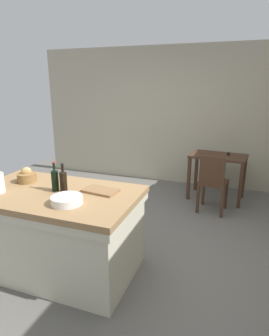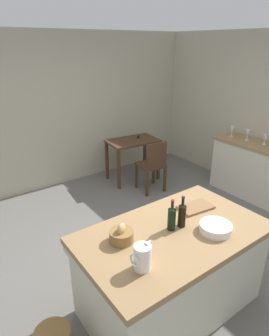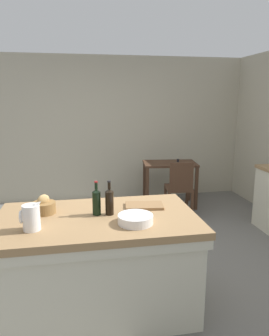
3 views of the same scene
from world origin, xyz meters
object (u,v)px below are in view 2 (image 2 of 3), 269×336
object	(u,v)px
writing_desk	(133,147)
wine_bottle_amber	(172,218)
side_cabinet	(250,169)
wooden_chair	(153,164)
wash_bowl	(215,228)
wine_glass_middle	(248,133)
wine_bottle_dark	(182,214)
island_table	(172,267)
bread_basket	(121,235)
pitcher	(142,257)
cutting_board	(196,207)
wine_glass_right	(232,129)
wine_glass_left	(265,138)

from	to	relation	value
writing_desk	wine_bottle_amber	bearing A→B (deg)	-118.93
side_cabinet	wooden_chair	world-z (taller)	wooden_chair
wooden_chair	wash_bowl	world-z (taller)	wash_bowl
wine_glass_middle	wine_bottle_dark	bearing A→B (deg)	-156.79
side_cabinet	island_table	bearing A→B (deg)	-159.95
island_table	wine_bottle_dark	distance (m)	0.54
bread_basket	writing_desk	bearing A→B (deg)	52.63
pitcher	island_table	bearing A→B (deg)	21.57
cutting_board	wine_bottle_dark	xyz separation A→B (m)	(-0.33, -0.14, 0.11)
wash_bowl	wine_glass_right	size ratio (longest dim) A/B	1.57
cutting_board	wine_glass_left	distance (m)	2.37
island_table	writing_desk	bearing A→B (deg)	61.44
wine_glass_middle	wine_glass_right	xyz separation A→B (m)	(-0.03, 0.28, -0.00)
wooden_chair	wash_bowl	size ratio (longest dim) A/B	3.23
bread_basket	wine_bottle_dark	xyz separation A→B (m)	(0.56, -0.13, 0.06)
pitcher	bread_basket	world-z (taller)	pitcher
island_table	wine_bottle_amber	bearing A→B (deg)	90.02
wine_glass_left	wine_glass_right	xyz separation A→B (m)	(-0.06, 0.58, 0.01)
wooden_chair	pitcher	distance (m)	2.94
wash_bowl	wine_bottle_dark	world-z (taller)	wine_bottle_dark
island_table	wine_bottle_dark	world-z (taller)	wine_bottle_dark
pitcher	cutting_board	size ratio (longest dim) A/B	0.70
bread_basket	cutting_board	world-z (taller)	bread_basket
wooden_chair	wine_bottle_amber	bearing A→B (deg)	-125.53
wine_glass_right	wine_bottle_dark	bearing A→B (deg)	-151.35
writing_desk	wine_glass_right	distance (m)	1.76
wooden_chair	side_cabinet	bearing A→B (deg)	-39.14
pitcher	wine_glass_left	distance (m)	3.38
bread_basket	wine_bottle_amber	distance (m)	0.47
wine_bottle_dark	wine_glass_left	bearing A→B (deg)	17.30
wash_bowl	wine_glass_left	size ratio (longest dim) A/B	1.70
wine_glass_middle	cutting_board	bearing A→B (deg)	-156.67
wine_glass_middle	wine_bottle_amber	bearing A→B (deg)	-157.95
side_cabinet	cutting_board	distance (m)	2.39
island_table	wine_glass_right	xyz separation A→B (m)	(2.65, 1.41, 0.56)
pitcher	wash_bowl	distance (m)	0.80
wine_bottle_amber	wine_glass_left	world-z (taller)	wine_bottle_amber
pitcher	wine_bottle_dark	world-z (taller)	wine_bottle_dark
wooden_chair	wine_glass_right	distance (m)	1.48
island_table	wash_bowl	world-z (taller)	wash_bowl
island_table	wine_bottle_amber	distance (m)	0.52
wine_bottle_dark	wine_glass_left	size ratio (longest dim) A/B	1.80
side_cabinet	cutting_board	world-z (taller)	side_cabinet
wine_bottle_amber	wine_bottle_dark	bearing A→B (deg)	-8.71
island_table	side_cabinet	size ratio (longest dim) A/B	1.37
writing_desk	island_table	bearing A→B (deg)	-118.56
wine_glass_middle	island_table	bearing A→B (deg)	-157.23
cutting_board	wine_bottle_dark	size ratio (longest dim) A/B	1.14
pitcher	wash_bowl	xyz separation A→B (m)	(0.80, -0.01, -0.07)
cutting_board	wine_bottle_amber	world-z (taller)	wine_bottle_amber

